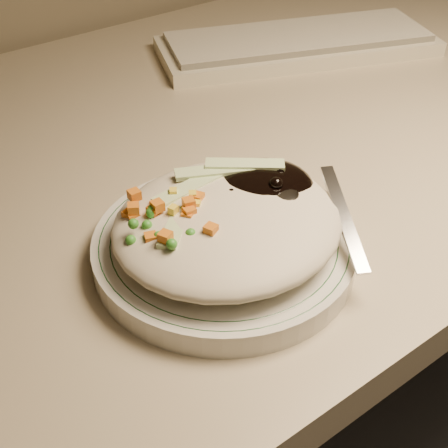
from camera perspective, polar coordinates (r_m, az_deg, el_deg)
desk at (r=0.81m, az=-4.26°, el=-4.98°), size 1.40×0.70×0.74m
plate at (r=0.53m, az=0.00°, el=-2.23°), size 0.22×0.22×0.02m
plate_rim at (r=0.52m, az=0.00°, el=-1.39°), size 0.21×0.21×0.00m
meal at (r=0.51m, az=0.44°, el=0.64°), size 0.21×0.19×0.05m
keyboard at (r=0.91m, az=6.76°, el=16.06°), size 0.41×0.27×0.03m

